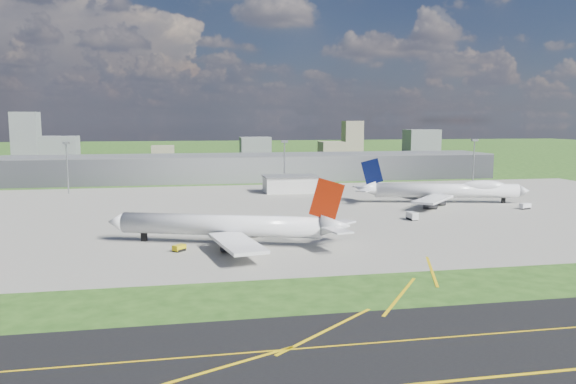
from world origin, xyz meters
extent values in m
plane|color=#244816|center=(0.00, 150.00, 0.00)|extent=(1400.00, 1400.00, 0.00)
cube|color=black|center=(0.00, -110.00, 0.03)|extent=(1400.00, 60.00, 0.06)
cube|color=gray|center=(10.00, 40.00, 0.04)|extent=(360.00, 190.00, 0.08)
cube|color=slate|center=(0.00, 165.00, 7.50)|extent=(300.00, 42.00, 15.00)
cube|color=silver|center=(10.00, 100.00, 4.00)|extent=(26.00, 16.00, 8.00)
cylinder|color=gray|center=(-100.00, 115.00, 12.50)|extent=(0.70, 0.70, 25.00)
cube|color=gray|center=(-100.00, 115.00, 25.30)|extent=(3.50, 2.00, 1.20)
cylinder|color=gray|center=(10.00, 115.00, 12.50)|extent=(0.70, 0.70, 25.00)
cube|color=gray|center=(10.00, 115.00, 25.30)|extent=(3.50, 2.00, 1.20)
cylinder|color=gray|center=(120.00, 115.00, 12.50)|extent=(0.70, 0.70, 25.00)
cube|color=gray|center=(120.00, 115.00, 25.30)|extent=(3.50, 2.00, 1.20)
cylinder|color=white|center=(-33.49, -15.08, 5.69)|extent=(58.59, 25.87, 6.20)
cone|color=white|center=(-64.18, -4.21, 5.69)|extent=(6.94, 7.57, 6.20)
cone|color=white|center=(-1.33, -26.47, 6.51)|extent=(9.87, 8.61, 6.20)
cube|color=#9F080E|center=(-35.44, -14.39, 3.76)|extent=(47.19, 18.81, 1.34)
cube|color=white|center=(-30.13, -31.91, 3.83)|extent=(14.04, 28.12, 0.93)
cube|color=white|center=(-20.28, -4.12, 3.83)|extent=(26.48, 24.53, 0.93)
cube|color=#A01E08|center=(-3.77, -25.61, 13.96)|extent=(9.88, 3.93, 12.49)
cylinder|color=#38383D|center=(-31.21, -27.41, 1.86)|extent=(6.46, 5.02, 3.31)
cylinder|color=#38383D|center=(-23.96, -6.94, 1.86)|extent=(6.46, 5.02, 3.31)
cube|color=black|center=(-29.19, -21.54, 1.29)|extent=(1.97, 1.72, 2.58)
cube|color=black|center=(-26.09, -12.77, 1.29)|extent=(1.97, 1.72, 2.58)
cube|color=black|center=(-55.90, -7.14, 1.29)|extent=(1.97, 1.72, 2.58)
cylinder|color=white|center=(70.96, 50.08, 5.56)|extent=(62.55, 19.98, 6.27)
cone|color=white|center=(104.00, 42.59, 5.56)|extent=(6.32, 7.23, 6.27)
cone|color=white|center=(36.43, 57.91, 6.37)|extent=(9.28, 7.91, 6.27)
cube|color=navy|center=(72.93, 49.63, 3.62)|extent=(50.72, 13.88, 1.31)
ellipsoid|color=white|center=(86.86, 46.48, 7.44)|extent=(20.96, 10.55, 5.64)
cube|color=white|center=(65.50, 67.07, 3.74)|extent=(17.05, 29.65, 0.91)
cube|color=white|center=(58.71, 37.11, 3.74)|extent=(25.85, 26.90, 0.91)
cube|color=black|center=(38.90, 57.35, 13.76)|extent=(9.94, 2.72, 12.22)
cylinder|color=#38383D|center=(67.84, 60.12, 1.82)|extent=(6.14, 4.39, 3.24)
cylinder|color=#38383D|center=(64.39, 71.28, 1.82)|extent=(6.14, 4.39, 3.24)
cylinder|color=#38383D|center=(63.82, 42.37, 1.82)|extent=(6.14, 4.39, 3.24)
cylinder|color=#38383D|center=(55.89, 33.79, 1.82)|extent=(6.14, 4.39, 3.24)
cube|color=black|center=(66.04, 55.86, 1.26)|extent=(1.85, 1.54, 2.53)
cube|color=black|center=(64.03, 46.98, 1.26)|extent=(1.85, 1.54, 2.53)
cube|color=black|center=(95.62, 44.49, 1.26)|extent=(1.85, 1.54, 2.53)
cube|color=gold|center=(-45.44, -22.65, 1.16)|extent=(4.05, 4.07, 1.46)
cube|color=black|center=(-45.44, -22.65, 0.43)|extent=(3.74, 3.75, 0.70)
cube|color=silver|center=(38.72, 12.04, 1.67)|extent=(2.72, 5.74, 2.48)
cube|color=black|center=(38.72, 12.04, 0.43)|extent=(2.81, 4.90, 0.70)
cube|color=white|center=(94.76, 27.01, 1.46)|extent=(5.00, 3.18, 2.06)
cube|color=black|center=(94.76, 27.01, 0.43)|extent=(4.35, 3.12, 0.70)
cube|color=slate|center=(-140.00, 300.00, 12.00)|extent=(28.00, 22.00, 24.00)
cube|color=gray|center=(-60.00, 340.00, 7.00)|extent=(20.00, 18.00, 14.00)
cube|color=slate|center=(20.00, 310.00, 11.00)|extent=(26.00, 20.00, 22.00)
cube|color=gray|center=(100.00, 350.00, 8.00)|extent=(22.00, 24.00, 16.00)
cube|color=slate|center=(180.00, 320.00, 14.00)|extent=(30.00, 22.00, 28.00)
cube|color=slate|center=(-180.00, 360.00, 22.00)|extent=(22.00, 20.00, 44.00)
cube|color=gray|center=(140.00, 410.00, 18.00)|extent=(20.00, 18.00, 36.00)
cylinder|color=#382314|center=(-110.00, 265.00, 1.50)|extent=(0.70, 0.70, 3.00)
sphere|color=#16330E|center=(-110.00, 265.00, 4.88)|extent=(6.75, 6.75, 6.75)
cylinder|color=#382314|center=(-20.00, 280.00, 1.80)|extent=(0.70, 0.70, 3.60)
sphere|color=#16330E|center=(-20.00, 280.00, 5.85)|extent=(8.10, 8.10, 8.10)
cylinder|color=#382314|center=(70.00, 275.00, 1.70)|extent=(0.70, 0.70, 3.40)
sphere|color=#16330E|center=(70.00, 275.00, 5.53)|extent=(7.65, 7.65, 7.65)
cylinder|color=#382314|center=(160.00, 285.00, 1.40)|extent=(0.70, 0.70, 2.80)
sphere|color=#16330E|center=(160.00, 285.00, 4.55)|extent=(6.30, 6.30, 6.30)
camera|label=1|loc=(-44.44, -179.00, 36.34)|focal=35.00mm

